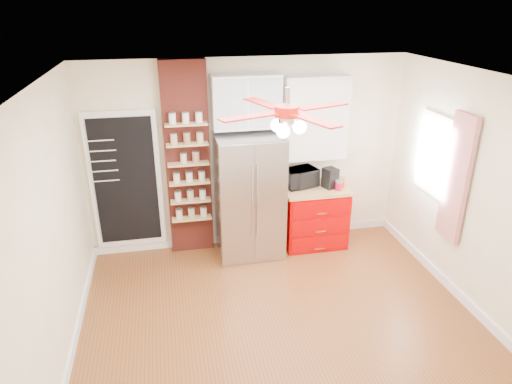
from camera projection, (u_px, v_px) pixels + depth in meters
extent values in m
plane|color=brown|center=(281.00, 322.00, 5.18)|extent=(4.50, 4.50, 0.00)
plane|color=white|center=(288.00, 82.00, 4.12)|extent=(4.50, 4.50, 0.00)
cube|color=#FDF4CB|center=(248.00, 155.00, 6.45)|extent=(4.50, 0.02, 2.70)
cube|color=#FDF4CB|center=(367.00, 353.00, 2.85)|extent=(4.50, 0.02, 2.70)
cube|color=#FDF4CB|center=(50.00, 237.00, 4.23)|extent=(0.02, 4.00, 2.70)
cube|color=#FDF4CB|center=(480.00, 198.00, 5.07)|extent=(0.02, 4.00, 2.70)
cube|color=white|center=(126.00, 181.00, 6.21)|extent=(0.95, 0.04, 1.95)
cube|color=black|center=(126.00, 182.00, 6.18)|extent=(0.82, 0.02, 1.78)
cube|color=maroon|center=(188.00, 161.00, 6.22)|extent=(0.60, 0.16, 2.70)
cube|color=#ADADB1|center=(249.00, 196.00, 6.30)|extent=(0.90, 0.70, 1.75)
cube|color=white|center=(246.00, 101.00, 5.97)|extent=(0.90, 0.35, 0.70)
cube|color=#B10001|center=(314.00, 217.00, 6.70)|extent=(0.90, 0.60, 0.86)
cube|color=tan|center=(315.00, 189.00, 6.52)|extent=(0.94, 0.64, 0.04)
cube|color=white|center=(315.00, 118.00, 6.29)|extent=(0.90, 0.30, 1.15)
cube|color=white|center=(436.00, 156.00, 5.80)|extent=(0.04, 0.75, 1.05)
cube|color=red|center=(457.00, 179.00, 5.34)|extent=(0.06, 0.40, 1.55)
cylinder|color=silver|center=(288.00, 98.00, 4.18)|extent=(0.05, 0.05, 0.20)
cylinder|color=#9E1009|center=(287.00, 111.00, 4.23)|extent=(0.24, 0.24, 0.10)
sphere|color=white|center=(287.00, 128.00, 4.29)|extent=(0.13, 0.13, 0.13)
imported|color=black|center=(300.00, 178.00, 6.52)|extent=(0.54, 0.44, 0.26)
cube|color=black|center=(330.00, 178.00, 6.47)|extent=(0.23, 0.24, 0.29)
cylinder|color=#BD0A2C|center=(339.00, 186.00, 6.41)|extent=(0.13, 0.13, 0.12)
cylinder|color=red|center=(341.00, 182.00, 6.53)|extent=(0.11, 0.11, 0.13)
cylinder|color=beige|center=(183.00, 158.00, 6.07)|extent=(0.12, 0.12, 0.12)
cylinder|color=#8F6748|center=(196.00, 157.00, 6.08)|extent=(0.12, 0.12, 0.13)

